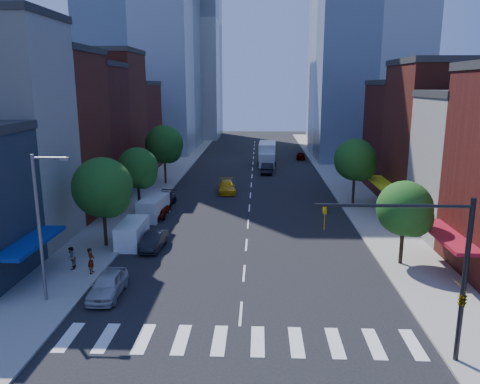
# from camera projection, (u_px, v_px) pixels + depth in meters

# --- Properties ---
(ground) EXTENTS (220.00, 220.00, 0.00)m
(ground) POSITION_uv_depth(u_px,v_px,m) (241.00, 313.00, 27.28)
(ground) COLOR black
(ground) RESTS_ON ground
(sidewalk_left) EXTENTS (5.00, 120.00, 0.15)m
(sidewalk_left) POSITION_uv_depth(u_px,v_px,m) (164.00, 178.00, 66.70)
(sidewalk_left) COLOR gray
(sidewalk_left) RESTS_ON ground
(sidewalk_right) EXTENTS (5.00, 120.00, 0.15)m
(sidewalk_right) POSITION_uv_depth(u_px,v_px,m) (340.00, 179.00, 65.72)
(sidewalk_right) COLOR gray
(sidewalk_right) RESTS_ON ground
(crosswalk) EXTENTS (19.00, 3.00, 0.01)m
(crosswalk) POSITION_uv_depth(u_px,v_px,m) (239.00, 341.00, 24.35)
(crosswalk) COLOR silver
(crosswalk) RESTS_ON ground
(bldg_left_2) EXTENTS (12.00, 9.00, 16.00)m
(bldg_left_2) POSITION_uv_depth(u_px,v_px,m) (37.00, 137.00, 46.28)
(bldg_left_2) COLOR #5C2015
(bldg_left_2) RESTS_ON ground
(bldg_left_3) EXTENTS (12.00, 8.00, 15.00)m
(bldg_left_3) POSITION_uv_depth(u_px,v_px,m) (71.00, 133.00, 54.67)
(bldg_left_3) COLOR #4C1513
(bldg_left_3) RESTS_ON ground
(bldg_left_4) EXTENTS (12.00, 9.00, 17.00)m
(bldg_left_4) POSITION_uv_depth(u_px,v_px,m) (95.00, 119.00, 62.72)
(bldg_left_4) COLOR #5C2015
(bldg_left_4) RESTS_ON ground
(bldg_left_5) EXTENTS (12.00, 10.00, 13.00)m
(bldg_left_5) POSITION_uv_depth(u_px,v_px,m) (117.00, 128.00, 72.42)
(bldg_left_5) COLOR #4C1513
(bldg_left_5) RESTS_ON ground
(bldg_right_2) EXTENTS (12.00, 10.00, 15.00)m
(bldg_right_2) POSITION_uv_depth(u_px,v_px,m) (453.00, 140.00, 48.15)
(bldg_right_2) COLOR #5C2015
(bldg_right_2) RESTS_ON ground
(bldg_right_3) EXTENTS (12.00, 10.00, 13.00)m
(bldg_right_3) POSITION_uv_depth(u_px,v_px,m) (420.00, 139.00, 58.11)
(bldg_right_3) COLOR #4C1513
(bldg_right_3) RESTS_ON ground
(tower_far_w) EXTENTS (18.00, 18.00, 56.00)m
(tower_far_w) POSITION_uv_depth(u_px,v_px,m) (182.00, 22.00, 114.23)
(tower_far_w) COLOR #9EA5AD
(tower_far_w) RESTS_ON ground
(traffic_signal) EXTENTS (7.24, 2.24, 8.00)m
(traffic_signal) POSITION_uv_depth(u_px,v_px,m) (452.00, 282.00, 21.57)
(traffic_signal) COLOR black
(traffic_signal) RESTS_ON sidewalk_right
(streetlight) EXTENTS (2.25, 0.25, 9.00)m
(streetlight) POSITION_uv_depth(u_px,v_px,m) (42.00, 220.00, 27.53)
(streetlight) COLOR slate
(streetlight) RESTS_ON sidewalk_left
(tree_left_near) EXTENTS (4.80, 4.80, 7.30)m
(tree_left_near) POSITION_uv_depth(u_px,v_px,m) (104.00, 190.00, 37.27)
(tree_left_near) COLOR black
(tree_left_near) RESTS_ON sidewalk_left
(tree_left_mid) EXTENTS (4.20, 4.20, 6.65)m
(tree_left_mid) POSITION_uv_depth(u_px,v_px,m) (139.00, 170.00, 48.06)
(tree_left_mid) COLOR black
(tree_left_mid) RESTS_ON sidewalk_left
(tree_left_far) EXTENTS (5.00, 5.00, 7.75)m
(tree_left_far) POSITION_uv_depth(u_px,v_px,m) (165.00, 146.00, 61.54)
(tree_left_far) COLOR black
(tree_left_far) RESTS_ON sidewalk_left
(tree_right_near) EXTENTS (4.00, 4.00, 6.20)m
(tree_right_near) POSITION_uv_depth(u_px,v_px,m) (407.00, 211.00, 33.60)
(tree_right_near) COLOR black
(tree_right_near) RESTS_ON sidewalk_right
(tree_right_far) EXTENTS (4.60, 4.60, 7.20)m
(tree_right_far) POSITION_uv_depth(u_px,v_px,m) (357.00, 161.00, 50.98)
(tree_right_far) COLOR black
(tree_right_far) RESTS_ON sidewalk_right
(parked_car_front) EXTENTS (1.85, 4.45, 1.51)m
(parked_car_front) POSITION_uv_depth(u_px,v_px,m) (108.00, 285.00, 29.41)
(parked_car_front) COLOR #A8A8AD
(parked_car_front) RESTS_ON ground
(parked_car_second) EXTENTS (1.65, 4.23, 1.37)m
(parked_car_second) POSITION_uv_depth(u_px,v_px,m) (154.00, 241.00, 37.94)
(parked_car_second) COLOR black
(parked_car_second) RESTS_ON ground
(parked_car_third) EXTENTS (2.63, 5.54, 1.53)m
(parked_car_third) POSITION_uv_depth(u_px,v_px,m) (155.00, 208.00, 47.55)
(parked_car_third) COLOR #999999
(parked_car_third) RESTS_ON ground
(parked_car_rear) EXTENTS (2.60, 5.16, 1.44)m
(parked_car_rear) POSITION_uv_depth(u_px,v_px,m) (163.00, 200.00, 51.22)
(parked_car_rear) COLOR black
(parked_car_rear) RESTS_ON ground
(cargo_van_near) EXTENTS (1.97, 4.70, 1.99)m
(cargo_van_near) POSITION_uv_depth(u_px,v_px,m) (132.00, 234.00, 38.75)
(cargo_van_near) COLOR white
(cargo_van_near) RESTS_ON ground
(cargo_van_far) EXTENTS (2.40, 5.13, 2.12)m
(cargo_van_far) POSITION_uv_depth(u_px,v_px,m) (153.00, 208.00, 46.55)
(cargo_van_far) COLOR silver
(cargo_van_far) RESTS_ON ground
(taxi) EXTENTS (2.53, 5.23, 1.47)m
(taxi) POSITION_uv_depth(u_px,v_px,m) (227.00, 187.00, 57.76)
(taxi) COLOR #D59F0B
(taxi) RESTS_ON ground
(traffic_car_oncoming) EXTENTS (2.07, 5.02, 1.62)m
(traffic_car_oncoming) POSITION_uv_depth(u_px,v_px,m) (267.00, 168.00, 70.39)
(traffic_car_oncoming) COLOR black
(traffic_car_oncoming) RESTS_ON ground
(traffic_car_far) EXTENTS (1.81, 3.88, 1.28)m
(traffic_car_far) POSITION_uv_depth(u_px,v_px,m) (301.00, 156.00, 83.76)
(traffic_car_far) COLOR #999999
(traffic_car_far) RESTS_ON ground
(box_truck) EXTENTS (3.02, 9.05, 3.61)m
(box_truck) POSITION_uv_depth(u_px,v_px,m) (267.00, 154.00, 77.98)
(box_truck) COLOR silver
(box_truck) RESTS_ON ground
(pedestrian_near) EXTENTS (0.49, 0.71, 1.85)m
(pedestrian_near) POSITION_uv_depth(u_px,v_px,m) (91.00, 261.00, 32.56)
(pedestrian_near) COLOR #999999
(pedestrian_near) RESTS_ON sidewalk_left
(pedestrian_far) EXTENTS (0.76, 0.90, 1.64)m
(pedestrian_far) POSITION_uv_depth(u_px,v_px,m) (71.00, 258.00, 33.30)
(pedestrian_far) COLOR #999999
(pedestrian_far) RESTS_ON sidewalk_left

